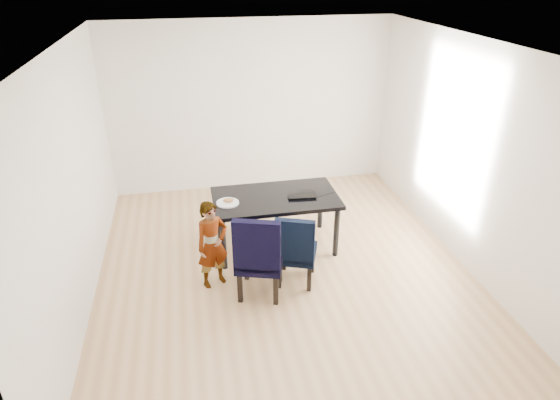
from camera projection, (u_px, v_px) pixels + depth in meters
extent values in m
cube|color=tan|center=(283.00, 267.00, 5.89)|extent=(4.50, 5.00, 0.01)
cube|color=white|center=(284.00, 44.00, 4.65)|extent=(4.50, 5.00, 0.01)
cube|color=white|center=(251.00, 107.00, 7.45)|extent=(4.50, 0.01, 2.70)
cube|color=silver|center=(361.00, 317.00, 3.09)|extent=(4.50, 0.01, 2.70)
cube|color=silver|center=(72.00, 186.00, 4.87)|extent=(0.01, 5.00, 2.70)
cube|color=silver|center=(465.00, 154.00, 5.67)|extent=(0.01, 5.00, 2.70)
cube|color=black|center=(275.00, 222.00, 6.15)|extent=(1.60, 0.90, 0.75)
cube|color=black|center=(260.00, 253.00, 5.23)|extent=(0.64, 0.66, 1.06)
cube|color=black|center=(297.00, 247.00, 5.45)|extent=(0.58, 0.59, 0.93)
imported|color=orange|center=(212.00, 245.00, 5.36)|extent=(0.46, 0.40, 1.08)
cylinder|color=silver|center=(228.00, 203.00, 5.81)|extent=(0.31, 0.31, 0.02)
ellipsoid|color=#996636|center=(228.00, 200.00, 5.80)|extent=(0.14, 0.08, 0.05)
imported|color=black|center=(301.00, 194.00, 6.00)|extent=(0.38, 0.26, 0.03)
torus|color=black|center=(312.00, 197.00, 5.97)|extent=(0.20, 0.20, 0.01)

